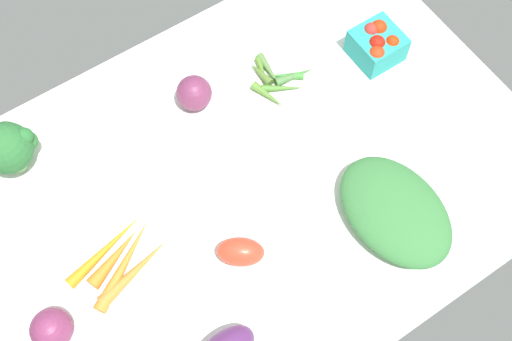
# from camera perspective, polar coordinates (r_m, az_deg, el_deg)

# --- Properties ---
(tablecloth) EXTENTS (1.04, 0.76, 0.02)m
(tablecloth) POSITION_cam_1_polar(r_m,az_deg,el_deg) (1.22, 0.00, -0.62)
(tablecloth) COLOR white
(tablecloth) RESTS_ON ground
(okra_pile) EXTENTS (0.13, 0.13, 0.02)m
(okra_pile) POSITION_cam_1_polar(r_m,az_deg,el_deg) (1.31, 1.76, 7.89)
(okra_pile) COLOR #527E2C
(okra_pile) RESTS_ON tablecloth
(red_onion_near_basket) EXTENTS (0.07, 0.07, 0.07)m
(red_onion_near_basket) POSITION_cam_1_polar(r_m,az_deg,el_deg) (1.13, -17.30, -12.98)
(red_onion_near_basket) COLOR #7C2F57
(red_onion_near_basket) RESTS_ON tablecloth
(red_onion_center) EXTENTS (0.07, 0.07, 0.07)m
(red_onion_center) POSITION_cam_1_polar(r_m,az_deg,el_deg) (1.27, -5.39, 6.70)
(red_onion_center) COLOR #722F52
(red_onion_center) RESTS_ON tablecloth
(leafy_greens_clump) EXTENTS (0.17, 0.24, 0.06)m
(leafy_greens_clump) POSITION_cam_1_polar(r_m,az_deg,el_deg) (1.18, 11.98, -3.45)
(leafy_greens_clump) COLOR #38773C
(leafy_greens_clump) RESTS_ON tablecloth
(berry_basket) EXTENTS (0.09, 0.09, 0.07)m
(berry_basket) POSITION_cam_1_polar(r_m,az_deg,el_deg) (1.34, 10.45, 10.71)
(berry_basket) COLOR teal
(berry_basket) RESTS_ON tablecloth
(carrot_bunch) EXTENTS (0.19, 0.13, 0.03)m
(carrot_bunch) POSITION_cam_1_polar(r_m,az_deg,el_deg) (1.16, -11.66, -7.58)
(carrot_bunch) COLOR orange
(carrot_bunch) RESTS_ON tablecloth
(broccoli_head) EXTENTS (0.11, 0.10, 0.12)m
(broccoli_head) POSITION_cam_1_polar(r_m,az_deg,el_deg) (1.24, -20.77, 1.89)
(broccoli_head) COLOR #9CC48B
(broccoli_head) RESTS_ON tablecloth
(roma_tomato) EXTENTS (0.10, 0.09, 0.05)m
(roma_tomato) POSITION_cam_1_polar(r_m,az_deg,el_deg) (1.13, -1.35, -7.06)
(roma_tomato) COLOR red
(roma_tomato) RESTS_ON tablecloth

